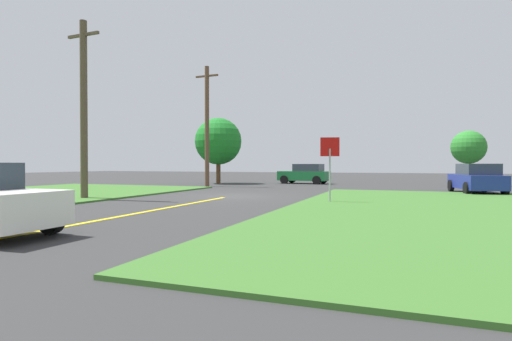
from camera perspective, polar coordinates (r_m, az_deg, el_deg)
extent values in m
plane|color=#313131|center=(20.10, -3.43, -3.65)|extent=(120.00, 120.00, 0.00)
cube|color=#3A6C29|center=(14.57, 28.32, -5.31)|extent=(12.00, 20.00, 0.08)
cube|color=#3A6C29|center=(23.20, -31.37, -3.07)|extent=(12.00, 20.00, 0.08)
cube|color=yellow|center=(13.21, -17.62, -6.02)|extent=(0.20, 14.00, 0.01)
cylinder|color=#9EA0A8|center=(16.54, 10.43, -0.78)|extent=(0.07, 0.07, 2.22)
cube|color=red|center=(16.55, 10.44, 3.32)|extent=(0.75, 0.22, 0.76)
cylinder|color=black|center=(10.31, -27.08, -6.14)|extent=(0.68, 0.23, 0.68)
cube|color=navy|center=(25.05, 28.75, -1.39)|extent=(2.47, 4.52, 0.76)
cube|color=#2D3842|center=(24.79, 28.94, 0.16)|extent=(1.96, 2.58, 0.60)
cylinder|color=black|center=(26.21, 25.92, -1.93)|extent=(0.32, 0.71, 0.68)
cylinder|color=black|center=(26.72, 29.63, -1.91)|extent=(0.32, 0.71, 0.68)
cylinder|color=black|center=(23.41, 27.73, -2.27)|extent=(0.32, 0.71, 0.68)
cylinder|color=black|center=(23.97, 31.83, -2.23)|extent=(0.32, 0.71, 0.68)
cube|color=#196B33|center=(33.34, 6.79, -0.76)|extent=(4.25, 2.18, 0.76)
cube|color=#2D3842|center=(33.19, 7.44, 0.41)|extent=(2.40, 1.76, 0.60)
cylinder|color=black|center=(33.07, 4.02, -1.29)|extent=(0.70, 0.30, 0.68)
cylinder|color=black|center=(34.64, 5.11, -1.19)|extent=(0.70, 0.30, 0.68)
cylinder|color=black|center=(32.10, 8.60, -1.36)|extent=(0.70, 0.30, 0.68)
cylinder|color=black|center=(33.71, 9.50, -1.26)|extent=(0.70, 0.30, 0.68)
cylinder|color=brown|center=(19.86, -23.24, 7.85)|extent=(0.32, 0.32, 8.04)
cube|color=brown|center=(20.55, -23.29, 17.24)|extent=(1.80, 0.23, 0.12)
cylinder|color=brown|center=(29.03, -6.97, 6.20)|extent=(0.31, 0.31, 8.57)
cube|color=brown|center=(29.58, -6.98, 13.16)|extent=(1.80, 0.24, 0.12)
cylinder|color=brown|center=(33.40, -5.36, -0.17)|extent=(0.36, 0.36, 1.95)
sphere|color=#1C7825|center=(33.45, -5.37, 4.15)|extent=(3.86, 3.86, 3.86)
cylinder|color=brown|center=(33.19, 27.90, -0.35)|extent=(0.28, 0.28, 1.87)
sphere|color=#2B852B|center=(33.21, 27.92, 2.94)|extent=(2.43, 2.43, 2.43)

